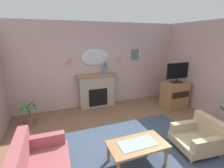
{
  "coord_description": "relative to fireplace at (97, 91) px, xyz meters",
  "views": [
    {
      "loc": [
        -1.59,
        -2.43,
        2.35
      ],
      "look_at": [
        -0.01,
        1.71,
        1.08
      ],
      "focal_mm": 26.18,
      "sensor_mm": 36.0,
      "label": 1
    }
  ],
  "objects": [
    {
      "name": "tv_cabinet",
      "position": [
        2.47,
        -1.0,
        -0.12
      ],
      "size": [
        0.8,
        0.57,
        0.9
      ],
      "color": "olive",
      "rests_on": "ground"
    },
    {
      "name": "floor",
      "position": [
        0.17,
        -2.74,
        -0.62
      ],
      "size": [
        6.71,
        6.83,
        0.1
      ],
      "primitive_type": "cube",
      "color": "brown",
      "rests_on": "ground"
    },
    {
      "name": "potted_plant_small_fern",
      "position": [
        -2.08,
        -0.53,
        -0.22
      ],
      "size": [
        0.47,
        0.48,
        0.72
      ],
      "color": "brown",
      "rests_on": "ground"
    },
    {
      "name": "mantel_vase_centre",
      "position": [
        0.3,
        -0.03,
        0.78
      ],
      "size": [
        0.14,
        0.14,
        0.43
      ],
      "color": "#4C7093",
      "rests_on": "fireplace"
    },
    {
      "name": "wall_mirror",
      "position": [
        -0.0,
        0.14,
        1.14
      ],
      "size": [
        0.96,
        0.06,
        0.56
      ],
      "primitive_type": "ellipsoid",
      "color": "#B2BCC6"
    },
    {
      "name": "wall_sconce_right",
      "position": [
        0.85,
        0.09,
        1.09
      ],
      "size": [
        0.14,
        0.14,
        0.14
      ],
      "primitive_type": "cone",
      "color": "#D17066"
    },
    {
      "name": "tv_flatscreen",
      "position": [
        2.47,
        -1.02,
        0.68
      ],
      "size": [
        0.84,
        0.24,
        0.65
      ],
      "color": "black",
      "rests_on": "tv_cabinet"
    },
    {
      "name": "coffee_table",
      "position": [
        -0.04,
        -2.89,
        -0.19
      ],
      "size": [
        1.1,
        0.6,
        0.45
      ],
      "color": "olive",
      "rests_on": "ground"
    },
    {
      "name": "wall_sconce_left",
      "position": [
        -0.85,
        0.09,
        1.09
      ],
      "size": [
        0.14,
        0.14,
        0.14
      ],
      "primitive_type": "cone",
      "color": "#D17066"
    },
    {
      "name": "framed_picture",
      "position": [
        1.5,
        0.15,
        1.18
      ],
      "size": [
        0.28,
        0.03,
        0.36
      ],
      "primitive_type": "cube",
      "color": "#4C6B56"
    },
    {
      "name": "patterned_rug",
      "position": [
        0.17,
        -2.54,
        -0.56
      ],
      "size": [
        3.2,
        2.4,
        0.01
      ],
      "primitive_type": "cube",
      "color": "#38475B",
      "rests_on": "ground"
    },
    {
      "name": "armchair_by_coffee_table",
      "position": [
        1.42,
        -2.98,
        -0.27
      ],
      "size": [
        0.9,
        0.89,
        0.71
      ],
      "color": "tan",
      "rests_on": "ground"
    },
    {
      "name": "fireplace",
      "position": [
        0.0,
        0.0,
        0.0
      ],
      "size": [
        1.36,
        0.36,
        1.16
      ],
      "color": "gray",
      "rests_on": "ground"
    },
    {
      "name": "wall_back",
      "position": [
        0.17,
        0.22,
        0.85
      ],
      "size": [
        6.71,
        0.1,
        2.84
      ],
      "primitive_type": "cube",
      "color": "#B29993",
      "rests_on": "ground"
    }
  ]
}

